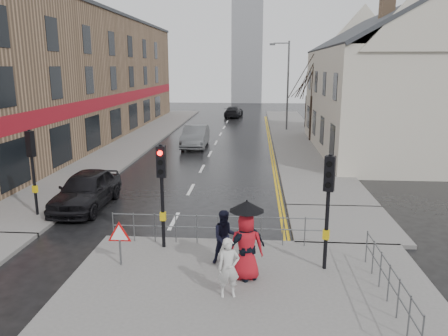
% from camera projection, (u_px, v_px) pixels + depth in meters
% --- Properties ---
extents(ground, '(120.00, 120.00, 0.00)m').
position_uv_depth(ground, '(157.00, 253.00, 14.12)').
color(ground, black).
rests_on(ground, ground).
extents(near_pavement, '(10.00, 9.00, 0.14)m').
position_uv_depth(near_pavement, '(247.00, 315.00, 10.50)').
color(near_pavement, '#605E5B').
rests_on(near_pavement, ground).
extents(left_pavement, '(4.00, 44.00, 0.14)m').
position_uv_depth(left_pavement, '(142.00, 137.00, 36.91)').
color(left_pavement, '#605E5B').
rests_on(left_pavement, ground).
extents(right_pavement, '(4.00, 40.00, 0.14)m').
position_uv_depth(right_pavement, '(294.00, 135.00, 37.93)').
color(right_pavement, '#605E5B').
rests_on(right_pavement, ground).
extents(pavement_bridge_right, '(4.00, 4.20, 0.14)m').
position_uv_depth(pavement_bridge_right, '(343.00, 224.00, 16.56)').
color(pavement_bridge_right, '#605E5B').
rests_on(pavement_bridge_right, ground).
extents(building_left_terrace, '(8.00, 42.00, 10.00)m').
position_uv_depth(building_left_terrace, '(69.00, 78.00, 35.21)').
color(building_left_terrace, '#907053').
rests_on(building_left_terrace, ground).
extents(building_right_cream, '(9.00, 16.40, 10.10)m').
position_uv_depth(building_right_cream, '(387.00, 83.00, 29.67)').
color(building_right_cream, beige).
rests_on(building_right_cream, ground).
extents(church_tower, '(5.00, 5.00, 18.00)m').
position_uv_depth(church_tower, '(247.00, 47.00, 72.19)').
color(church_tower, gray).
rests_on(church_tower, ground).
extents(traffic_signal_near_left, '(0.28, 0.27, 3.40)m').
position_uv_depth(traffic_signal_near_left, '(162.00, 178.00, 13.74)').
color(traffic_signal_near_left, black).
rests_on(traffic_signal_near_left, near_pavement).
extents(traffic_signal_near_right, '(0.34, 0.33, 3.40)m').
position_uv_depth(traffic_signal_near_right, '(328.00, 192.00, 12.22)').
color(traffic_signal_near_right, black).
rests_on(traffic_signal_near_right, near_pavement).
extents(traffic_signal_far_left, '(0.34, 0.33, 3.40)m').
position_uv_depth(traffic_signal_far_left, '(32.00, 157.00, 16.88)').
color(traffic_signal_far_left, black).
rests_on(traffic_signal_far_left, left_pavement).
extents(guard_railing_front, '(7.14, 0.04, 1.00)m').
position_uv_depth(guard_railing_front, '(218.00, 223.00, 14.37)').
color(guard_railing_front, '#595B5E').
rests_on(guard_railing_front, near_pavement).
extents(guard_railing_side, '(0.04, 4.54, 1.00)m').
position_uv_depth(guard_railing_side, '(389.00, 275.00, 10.80)').
color(guard_railing_side, '#595B5E').
rests_on(guard_railing_side, near_pavement).
extents(warning_sign, '(0.80, 0.07, 1.35)m').
position_uv_depth(warning_sign, '(119.00, 236.00, 12.77)').
color(warning_sign, '#595B5E').
rests_on(warning_sign, near_pavement).
extents(street_lamp, '(1.83, 0.25, 8.00)m').
position_uv_depth(street_lamp, '(286.00, 80.00, 39.84)').
color(street_lamp, '#595B5E').
rests_on(street_lamp, right_pavement).
extents(tree_near, '(2.40, 2.40, 6.58)m').
position_uv_depth(tree_near, '(313.00, 76.00, 33.79)').
color(tree_near, black).
rests_on(tree_near, right_pavement).
extents(tree_far, '(2.40, 2.40, 5.64)m').
position_uv_depth(tree_far, '(308.00, 82.00, 41.69)').
color(tree_far, black).
rests_on(tree_far, right_pavement).
extents(pedestrian_a, '(0.64, 0.49, 1.56)m').
position_uv_depth(pedestrian_a, '(229.00, 268.00, 11.04)').
color(pedestrian_a, beige).
rests_on(pedestrian_a, near_pavement).
extents(pedestrian_b, '(0.93, 0.81, 1.63)m').
position_uv_depth(pedestrian_b, '(225.00, 237.00, 12.94)').
color(pedestrian_b, black).
rests_on(pedestrian_b, near_pavement).
extents(pedestrian_with_umbrella, '(0.96, 0.96, 2.25)m').
position_uv_depth(pedestrian_with_umbrella, '(246.00, 239.00, 11.89)').
color(pedestrian_with_umbrella, '#AB141E').
rests_on(pedestrian_with_umbrella, near_pavement).
extents(pedestrian_d, '(1.16, 0.92, 1.84)m').
position_uv_depth(pedestrian_d, '(247.00, 248.00, 11.93)').
color(pedestrian_d, black).
rests_on(pedestrian_d, near_pavement).
extents(car_parked, '(1.94, 4.69, 1.59)m').
position_uv_depth(car_parked, '(86.00, 190.00, 18.50)').
color(car_parked, black).
rests_on(car_parked, ground).
extents(car_mid, '(1.71, 4.83, 1.59)m').
position_uv_depth(car_mid, '(195.00, 137.00, 32.48)').
color(car_mid, '#4D5052').
rests_on(car_mid, ground).
extents(car_far, '(2.27, 4.63, 1.30)m').
position_uv_depth(car_far, '(234.00, 112.00, 51.85)').
color(car_far, black).
rests_on(car_far, ground).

